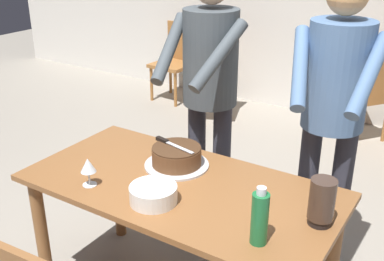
{
  "coord_description": "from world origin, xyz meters",
  "views": [
    {
      "loc": [
        1.13,
        -1.66,
        1.89
      ],
      "look_at": [
        -0.12,
        0.3,
        0.9
      ],
      "focal_mm": 43.75,
      "sensor_mm": 36.0,
      "label": 1
    }
  ],
  "objects_px": {
    "wine_glass_near": "(88,166)",
    "background_chair_1": "(367,92)",
    "hurricane_lamp": "(322,202)",
    "plate_stack": "(153,194)",
    "main_dining_table": "(180,205)",
    "person_cutting_cake": "(209,83)",
    "cake_on_platter": "(177,157)",
    "cake_knife": "(167,142)",
    "background_chair_2": "(212,73)",
    "water_bottle": "(260,218)",
    "background_chair_0": "(176,58)",
    "person_standing_beside": "(334,104)"
  },
  "relations": [
    {
      "from": "main_dining_table",
      "to": "wine_glass_near",
      "type": "height_order",
      "value": "wine_glass_near"
    },
    {
      "from": "hurricane_lamp",
      "to": "background_chair_0",
      "type": "height_order",
      "value": "hurricane_lamp"
    },
    {
      "from": "person_cutting_cake",
      "to": "background_chair_1",
      "type": "bearing_deg",
      "value": 78.09
    },
    {
      "from": "plate_stack",
      "to": "background_chair_2",
      "type": "relative_size",
      "value": 0.24
    },
    {
      "from": "person_standing_beside",
      "to": "background_chair_2",
      "type": "distance_m",
      "value": 2.7
    },
    {
      "from": "wine_glass_near",
      "to": "person_cutting_cake",
      "type": "bearing_deg",
      "value": 78.57
    },
    {
      "from": "cake_knife",
      "to": "background_chair_0",
      "type": "distance_m",
      "value": 3.24
    },
    {
      "from": "person_cutting_cake",
      "to": "background_chair_1",
      "type": "height_order",
      "value": "person_cutting_cake"
    },
    {
      "from": "main_dining_table",
      "to": "cake_knife",
      "type": "bearing_deg",
      "value": 139.48
    },
    {
      "from": "person_cutting_cake",
      "to": "background_chair_2",
      "type": "relative_size",
      "value": 1.91
    },
    {
      "from": "water_bottle",
      "to": "background_chair_2",
      "type": "bearing_deg",
      "value": 123.42
    },
    {
      "from": "cake_on_platter",
      "to": "wine_glass_near",
      "type": "bearing_deg",
      "value": -121.82
    },
    {
      "from": "cake_knife",
      "to": "water_bottle",
      "type": "distance_m",
      "value": 0.81
    },
    {
      "from": "person_standing_beside",
      "to": "background_chair_0",
      "type": "xyz_separation_m",
      "value": [
        -2.5,
        2.21,
        -0.58
      ]
    },
    {
      "from": "water_bottle",
      "to": "background_chair_2",
      "type": "height_order",
      "value": "water_bottle"
    },
    {
      "from": "plate_stack",
      "to": "water_bottle",
      "type": "height_order",
      "value": "water_bottle"
    },
    {
      "from": "person_cutting_cake",
      "to": "background_chair_2",
      "type": "xyz_separation_m",
      "value": [
        -1.1,
        1.93,
        -0.58
      ]
    },
    {
      "from": "cake_on_platter",
      "to": "person_cutting_cake",
      "type": "height_order",
      "value": "person_cutting_cake"
    },
    {
      "from": "wine_glass_near",
      "to": "background_chair_0",
      "type": "relative_size",
      "value": 0.16
    },
    {
      "from": "main_dining_table",
      "to": "water_bottle",
      "type": "xyz_separation_m",
      "value": [
        0.52,
        -0.22,
        0.23
      ]
    },
    {
      "from": "background_chair_0",
      "to": "person_cutting_cake",
      "type": "bearing_deg",
      "value": -51.66
    },
    {
      "from": "cake_on_platter",
      "to": "water_bottle",
      "type": "xyz_separation_m",
      "value": [
        0.64,
        -0.37,
        0.06
      ]
    },
    {
      "from": "main_dining_table",
      "to": "background_chair_2",
      "type": "bearing_deg",
      "value": 117.04
    },
    {
      "from": "background_chair_1",
      "to": "person_cutting_cake",
      "type": "bearing_deg",
      "value": -101.91
    },
    {
      "from": "wine_glass_near",
      "to": "person_cutting_cake",
      "type": "height_order",
      "value": "person_cutting_cake"
    },
    {
      "from": "hurricane_lamp",
      "to": "background_chair_1",
      "type": "relative_size",
      "value": 0.23
    },
    {
      "from": "water_bottle",
      "to": "cake_knife",
      "type": "bearing_deg",
      "value": 151.84
    },
    {
      "from": "cake_on_platter",
      "to": "wine_glass_near",
      "type": "relative_size",
      "value": 2.36
    },
    {
      "from": "cake_on_platter",
      "to": "background_chair_1",
      "type": "xyz_separation_m",
      "value": [
        0.38,
        2.62,
        -0.31
      ]
    },
    {
      "from": "water_bottle",
      "to": "person_standing_beside",
      "type": "xyz_separation_m",
      "value": [
        0.0,
        0.85,
        0.21
      ]
    },
    {
      "from": "cake_on_platter",
      "to": "cake_knife",
      "type": "height_order",
      "value": "cake_knife"
    },
    {
      "from": "background_chair_0",
      "to": "person_standing_beside",
      "type": "bearing_deg",
      "value": -41.56
    },
    {
      "from": "cake_knife",
      "to": "wine_glass_near",
      "type": "xyz_separation_m",
      "value": [
        -0.17,
        -0.41,
        -0.01
      ]
    },
    {
      "from": "cake_knife",
      "to": "background_chair_2",
      "type": "relative_size",
      "value": 0.3
    },
    {
      "from": "wine_glass_near",
      "to": "person_cutting_cake",
      "type": "relative_size",
      "value": 0.08
    },
    {
      "from": "wine_glass_near",
      "to": "background_chair_1",
      "type": "bearing_deg",
      "value": 78.22
    },
    {
      "from": "plate_stack",
      "to": "person_standing_beside",
      "type": "distance_m",
      "value": 1.03
    },
    {
      "from": "plate_stack",
      "to": "main_dining_table",
      "type": "bearing_deg",
      "value": 87.15
    },
    {
      "from": "cake_on_platter",
      "to": "background_chair_2",
      "type": "xyz_separation_m",
      "value": [
        -1.17,
        2.39,
        -0.31
      ]
    },
    {
      "from": "cake_on_platter",
      "to": "hurricane_lamp",
      "type": "height_order",
      "value": "hurricane_lamp"
    },
    {
      "from": "background_chair_1",
      "to": "person_standing_beside",
      "type": "bearing_deg",
      "value": -82.96
    },
    {
      "from": "cake_on_platter",
      "to": "cake_knife",
      "type": "bearing_deg",
      "value": 167.94
    },
    {
      "from": "wine_glass_near",
      "to": "background_chair_0",
      "type": "height_order",
      "value": "background_chair_0"
    },
    {
      "from": "main_dining_table",
      "to": "water_bottle",
      "type": "height_order",
      "value": "water_bottle"
    },
    {
      "from": "water_bottle",
      "to": "background_chair_1",
      "type": "height_order",
      "value": "water_bottle"
    },
    {
      "from": "person_cutting_cake",
      "to": "background_chair_1",
      "type": "xyz_separation_m",
      "value": [
        0.46,
        2.17,
        -0.58
      ]
    },
    {
      "from": "person_cutting_cake",
      "to": "person_standing_beside",
      "type": "relative_size",
      "value": 1.0
    },
    {
      "from": "background_chair_1",
      "to": "hurricane_lamp",
      "type": "bearing_deg",
      "value": -81.22
    },
    {
      "from": "main_dining_table",
      "to": "person_standing_beside",
      "type": "distance_m",
      "value": 0.94
    },
    {
      "from": "person_standing_beside",
      "to": "background_chair_2",
      "type": "xyz_separation_m",
      "value": [
        -1.82,
        1.9,
        -0.58
      ]
    }
  ]
}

